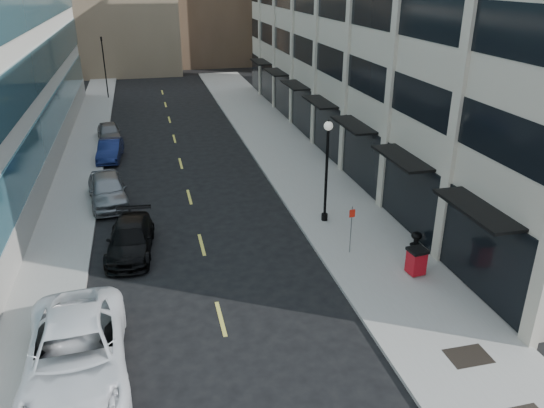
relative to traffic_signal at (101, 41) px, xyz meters
name	(u,v)px	position (x,y,z in m)	size (l,w,h in m)	color
sidewalk_right	(314,184)	(13.00, -28.00, -5.64)	(5.00, 80.00, 0.15)	#9D988E
sidewalk_left	(70,207)	(-1.00, -28.00, -5.64)	(3.00, 80.00, 0.15)	#9D988E
building_right	(417,17)	(22.44, -21.01, 3.28)	(15.30, 46.50, 18.25)	#B7AF9B
grate_far	(468,356)	(13.10, -44.20, -5.56)	(1.40, 1.00, 0.01)	black
road_centerline	(195,218)	(5.50, -31.00, -5.71)	(0.15, 68.20, 0.01)	#D8CC4C
traffic_signal	(101,41)	(0.00, 0.00, 0.00)	(0.66, 0.66, 6.98)	black
car_white_van	(76,353)	(0.70, -42.00, -4.80)	(3.05, 6.62, 1.84)	white
car_black_pickup	(130,239)	(2.30, -34.00, -5.03)	(1.94, 4.77, 1.39)	black
car_silver_sedan	(108,190)	(1.09, -27.89, -4.88)	(1.97, 4.90, 1.67)	gray
car_blue_sedan	(110,150)	(0.92, -20.00, -5.05)	(1.41, 4.04, 1.33)	#141E4D
car_grey_sedan	(109,132)	(0.70, -15.56, -5.01)	(1.66, 4.13, 1.41)	slate
trash_bin	(416,260)	(13.88, -38.98, -4.94)	(0.79, 0.85, 1.17)	#AD0B15
lamppost	(327,163)	(11.90, -33.07, -2.47)	(0.44, 0.44, 5.28)	black
sign_post	(352,223)	(11.90, -36.59, -4.09)	(0.27, 0.07, 2.27)	slate
urn_planter	(417,238)	(15.10, -36.74, -5.14)	(0.51, 0.51, 0.70)	black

